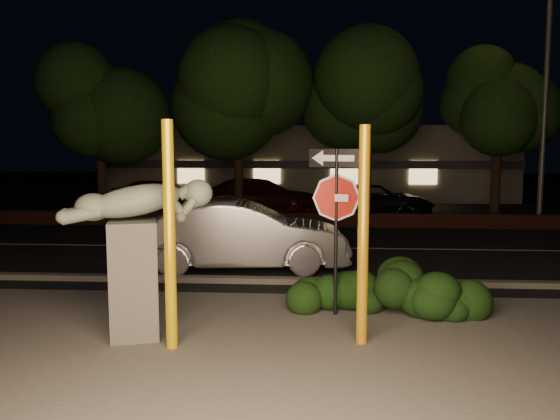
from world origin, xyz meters
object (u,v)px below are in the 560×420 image
Objects in this scene: yellow_pole_left at (170,237)px; parked_car_dark at (377,200)px; yellow_pole_right at (363,237)px; parked_car_red at (159,196)px; silver_sedan at (242,235)px; sculpture at (136,242)px; parked_car_darkred at (262,197)px; streetlight at (541,68)px; signpost at (336,198)px.

parked_car_dark is at bearing 73.81° from yellow_pole_left.
yellow_pole_right reaches higher than parked_car_red.
silver_sedan reaches higher than parked_car_dark.
yellow_pole_left is 0.76m from sculpture.
parked_car_darkred is (4.57, -0.67, 0.03)m from parked_car_red.
yellow_pole_left is 5.17m from silver_sedan.
streetlight reaches higher than parked_car_dark.
signpost is at bearing -155.17° from silver_sedan.
yellow_pole_right is 0.64× the size of silver_sedan.
parked_car_dark is (2.19, 13.93, -1.34)m from signpost.
yellow_pole_left is 16.31m from parked_car_dark.
silver_sedan is 0.91× the size of parked_car_darkred.
parked_car_red reaches higher than parked_car_dark.
signpost reaches higher than parked_car_darkred.
streetlight reaches higher than silver_sedan.
silver_sedan is at bearing 86.78° from yellow_pole_left.
parked_car_darkred is at bearing 172.79° from streetlight.
parked_car_red is (-7.21, 14.32, -1.24)m from signpost.
yellow_pole_left is 2.93m from signpost.
yellow_pole_right reaches higher than silver_sedan.
signpost is at bearing -130.04° from parked_car_red.
signpost is 0.63× the size of parked_car_red.
yellow_pole_right is 5.36m from silver_sedan.
yellow_pole_left reaches higher than parked_car_darkred.
signpost reaches higher than parked_car_red.
yellow_pole_right is at bearing -58.74° from signpost.
yellow_pole_right is 0.33× the size of streetlight.
signpost is at bearing 173.86° from parked_car_darkred.
sculpture is at bearing 155.46° from parked_car_dark.
signpost is at bearing -117.05° from streetlight.
signpost reaches higher than parked_car_dark.
signpost is at bearing 6.71° from sculpture.
sculpture is at bearing 162.58° from silver_sedan.
signpost is at bearing 165.24° from parked_car_dark.
yellow_pole_left is 2.71m from yellow_pole_right.
signpost is 14.16m from parked_car_dark.
parked_car_darkred is at bearing -75.11° from parked_car_red.
yellow_pole_left is at bearing -126.66° from signpost.
parked_car_dark is (4.83, 0.28, -0.13)m from parked_car_darkred.
yellow_pole_left is 1.14× the size of signpost.
parked_car_darkred is (-2.97, 14.99, -0.79)m from yellow_pole_right.
streetlight is 11.51m from parked_car_darkred.
yellow_pole_left is 15.38m from parked_car_darkred.
yellow_pole_left is at bearing -120.56° from streetlight.
sculpture is 4.82m from silver_sedan.
parked_car_darkred is at bearing -3.25° from silver_sedan.
yellow_pole_left is 16.64m from streetlight.
silver_sedan is 12.08m from parked_car_red.
parked_car_darkred reaches higher than parked_car_dark.
silver_sedan is at bearing 152.20° from parked_car_dark.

